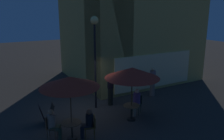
% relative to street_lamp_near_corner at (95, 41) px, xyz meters
% --- Properties ---
extents(ground_plane, '(60.00, 60.00, 0.00)m').
position_rel_street_lamp_near_corner_xyz_m(ground_plane, '(-0.71, -0.37, -3.47)').
color(ground_plane, '#332F2B').
extents(cafe_building, '(8.25, 7.31, 8.16)m').
position_rel_street_lamp_near_corner_xyz_m(cafe_building, '(3.39, 3.00, 0.60)').
color(cafe_building, tan).
rests_on(cafe_building, ground).
extents(street_lamp_near_corner, '(0.39, 0.39, 4.62)m').
position_rel_street_lamp_near_corner_xyz_m(street_lamp_near_corner, '(0.00, 0.00, 0.00)').
color(street_lamp_near_corner, black).
rests_on(street_lamp_near_corner, ground).
extents(menu_sandwich_board, '(0.69, 0.61, 0.89)m').
position_rel_street_lamp_near_corner_xyz_m(menu_sandwich_board, '(-2.65, -0.56, -3.01)').
color(menu_sandwich_board, black).
rests_on(menu_sandwich_board, ground).
extents(cafe_table_0, '(0.77, 0.77, 0.72)m').
position_rel_street_lamp_near_corner_xyz_m(cafe_table_0, '(-2.12, -2.30, -2.94)').
color(cafe_table_0, black).
rests_on(cafe_table_0, ground).
extents(cafe_table_1, '(0.74, 0.74, 0.72)m').
position_rel_street_lamp_near_corner_xyz_m(cafe_table_1, '(0.81, -2.05, -2.95)').
color(cafe_table_1, black).
rests_on(cafe_table_1, ground).
extents(patio_umbrella_0, '(2.23, 2.23, 2.54)m').
position_rel_street_lamp_near_corner_xyz_m(patio_umbrella_0, '(-2.12, -2.30, -1.15)').
color(patio_umbrella_0, black).
rests_on(patio_umbrella_0, ground).
extents(patio_umbrella_1, '(2.43, 2.43, 2.48)m').
position_rel_street_lamp_near_corner_xyz_m(patio_umbrella_1, '(0.81, -2.05, -1.24)').
color(patio_umbrella_1, black).
rests_on(patio_umbrella_1, ground).
extents(cafe_chair_0, '(0.52, 0.52, 0.97)m').
position_rel_street_lamp_near_corner_xyz_m(cafe_chair_0, '(-2.86, -1.87, -2.89)').
color(cafe_chair_0, brown).
rests_on(cafe_chair_0, ground).
extents(cafe_chair_1, '(0.56, 0.56, 0.90)m').
position_rel_street_lamp_near_corner_xyz_m(cafe_chair_1, '(-1.39, -2.57, -2.92)').
color(cafe_chair_1, '#4D3719').
rests_on(cafe_chair_1, ground).
extents(cafe_chair_2, '(0.56, 0.56, 0.91)m').
position_rel_street_lamp_near_corner_xyz_m(cafe_chair_2, '(1.47, -1.59, -2.92)').
color(cafe_chair_2, black).
rests_on(cafe_chair_2, ground).
extents(patron_seated_0, '(0.53, 0.47, 1.23)m').
position_rel_street_lamp_near_corner_xyz_m(patron_seated_0, '(-2.74, -1.94, -2.78)').
color(patron_seated_0, '#343E2B').
rests_on(patron_seated_0, ground).
extents(patron_seated_1, '(0.50, 0.41, 1.22)m').
position_rel_street_lamp_near_corner_xyz_m(patron_seated_1, '(-1.53, -2.52, -2.78)').
color(patron_seated_1, black).
rests_on(patron_seated_1, ground).
extents(patron_seated_2, '(0.52, 0.49, 1.27)m').
position_rel_street_lamp_near_corner_xyz_m(patron_seated_2, '(1.36, -1.67, -2.76)').
color(patron_seated_2, gray).
rests_on(patron_seated_2, ground).
extents(patron_standing_3, '(0.32, 0.32, 1.73)m').
position_rel_street_lamp_near_corner_xyz_m(patron_standing_3, '(0.83, -0.04, -2.59)').
color(patron_standing_3, black).
rests_on(patron_standing_3, ground).
extents(patron_standing_4, '(0.33, 0.33, 1.72)m').
position_rel_street_lamp_near_corner_xyz_m(patron_standing_4, '(3.62, -0.05, -2.60)').
color(patron_standing_4, '#786153').
rests_on(patron_standing_4, ground).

